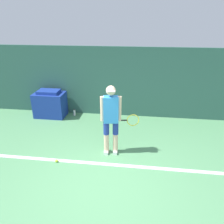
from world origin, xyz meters
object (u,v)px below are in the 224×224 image
tennis_player (111,117)px  tennis_ball (57,161)px  water_bottle (74,113)px  covered_chair (50,104)px

tennis_player → tennis_ball: size_ratio=25.25×
water_bottle → tennis_player: bearing=-53.4°
water_bottle → tennis_ball: bearing=-82.4°
covered_chair → water_bottle: size_ratio=4.61×
tennis_player → water_bottle: (-1.56, 2.09, -0.86)m
tennis_ball → covered_chair: bearing=114.2°
tennis_player → covered_chair: (-2.33, 1.94, -0.53)m
tennis_player → covered_chair: 3.08m
tennis_player → covered_chair: bearing=131.2°
tennis_ball → water_bottle: size_ratio=0.32×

